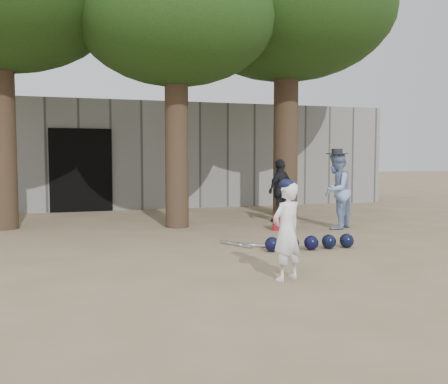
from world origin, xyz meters
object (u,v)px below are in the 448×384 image
object	(u,v)px
spectator_blue	(336,191)
red_bag	(283,222)
spectator_dark	(281,190)
boy_player	(287,231)

from	to	relation	value
spectator_blue	red_bag	size ratio (longest dim) A/B	3.69
spectator_blue	spectator_dark	size ratio (longest dim) A/B	1.10
boy_player	spectator_dark	distance (m)	5.29
spectator_blue	red_bag	distance (m)	1.26
red_bag	boy_player	bearing A→B (deg)	-114.01
boy_player	spectator_dark	bearing A→B (deg)	-136.36
spectator_dark	red_bag	bearing A→B (deg)	37.45
red_bag	spectator_blue	bearing A→B (deg)	-9.45
spectator_blue	spectator_dark	bearing A→B (deg)	-102.35
spectator_blue	red_bag	bearing A→B (deg)	-47.49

